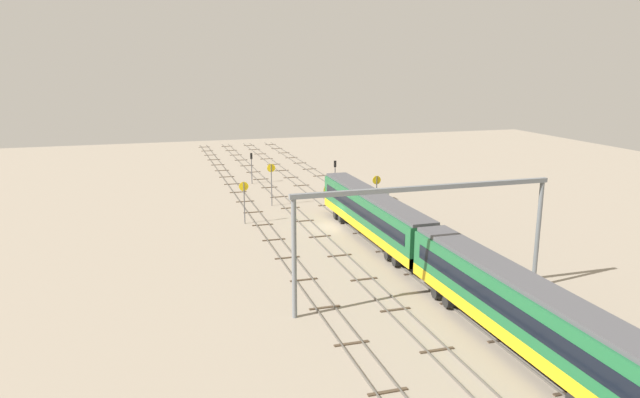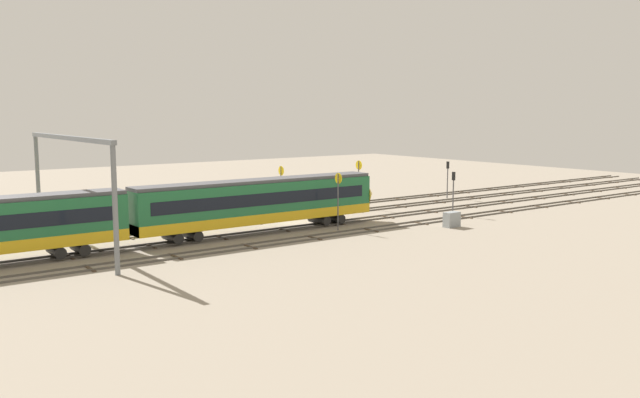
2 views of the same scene
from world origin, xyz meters
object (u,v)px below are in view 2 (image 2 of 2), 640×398
Objects in this scene: speed_sign_far_trackside at (338,192)px; signal_light_trackside_departure at (448,174)px; overhead_gantry at (69,163)px; signal_light_trackside_approach at (453,187)px; speed_sign_near_foreground at (281,180)px; relay_cabinet at (452,220)px; speed_sign_mid_trackside at (359,176)px.

speed_sign_far_trackside reaches higher than signal_light_trackside_departure.
overhead_gantry reaches higher than signal_light_trackside_approach.
overhead_gantry is 23.63m from speed_sign_far_trackside.
overhead_gantry is at bearing 166.52° from speed_sign_far_trackside.
speed_sign_far_trackside is 27.57m from signal_light_trackside_departure.
relay_cabinet is at bearing -71.96° from speed_sign_near_foreground.
overhead_gantry is 34.09m from speed_sign_mid_trackside.
signal_light_trackside_departure is at bearing 43.88° from relay_cabinet.
speed_sign_mid_trackside is (7.51, -4.79, 0.36)m from speed_sign_near_foreground.
signal_light_trackside_departure reaches higher than signal_light_trackside_approach.
speed_sign_near_foreground is at bearing 167.74° from signal_light_trackside_departure.
signal_light_trackside_approach is (38.36, -5.54, -3.94)m from overhead_gantry.
overhead_gantry is at bearing -174.60° from signal_light_trackside_departure.
signal_light_trackside_departure is (48.42, 4.58, -3.90)m from overhead_gantry.
relay_cabinet is at bearing -27.58° from speed_sign_far_trackside.
overhead_gantry is 3.80× the size of speed_sign_mid_trackside.
speed_sign_near_foreground is (26.10, 9.43, -3.67)m from overhead_gantry.
signal_light_trackside_approach is at bearing 41.51° from relay_cabinet.
speed_sign_near_foreground is 15.25m from speed_sign_far_trackside.
speed_sign_far_trackside is 1.14× the size of signal_light_trackside_departure.
speed_sign_far_trackside reaches higher than relay_cabinet.
overhead_gantry is 4.26× the size of speed_sign_near_foreground.
speed_sign_far_trackside is 3.35× the size of relay_cabinet.
signal_light_trackside_departure is at bearing 5.40° from overhead_gantry.
signal_light_trackside_approach is at bearing -134.84° from signal_light_trackside_departure.
speed_sign_near_foreground reaches higher than signal_light_trackside_departure.
signal_light_trackside_approach is 0.99× the size of signal_light_trackside_departure.
signal_light_trackside_departure is (22.32, -4.85, -0.23)m from speed_sign_near_foreground.
speed_sign_far_trackside is (22.74, -5.45, -3.42)m from overhead_gantry.
signal_light_trackside_departure is (10.06, 10.12, 0.04)m from signal_light_trackside_approach.
overhead_gantry is 4.42× the size of signal_light_trackside_departure.
overhead_gantry reaches higher than relay_cabinet.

